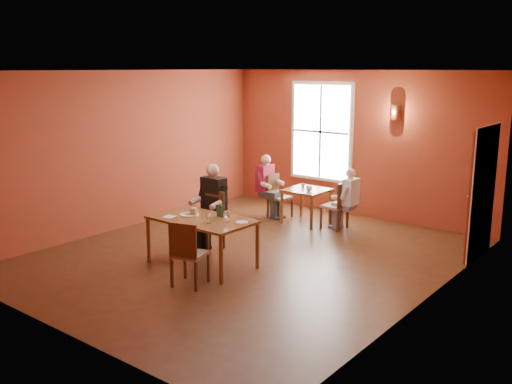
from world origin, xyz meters
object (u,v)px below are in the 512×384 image
Objects in this scene: chair_diner_main at (207,221)px; diner_white at (336,199)px; chair_diner_white at (335,205)px; second_table at (306,206)px; chair_diner_maroon at (280,196)px; diner_main at (205,210)px; chair_empty at (190,253)px; main_table at (202,242)px; diner_maroon at (279,188)px.

chair_diner_main is 0.86× the size of diner_white.
chair_diner_main is 1.07× the size of chair_diner_white.
chair_diner_maroon is (-0.65, 0.00, 0.10)m from second_table.
diner_main is 1.55× the size of chair_diner_maroon.
chair_empty is at bearing 178.01° from diner_white.
chair_diner_main is 1.11× the size of chair_diner_maroon.
chair_empty is 1.07× the size of chair_diner_maroon.
chair_empty is at bearing 178.46° from chair_diner_white.
chair_diner_white is 0.12m from diner_white.
second_table is at bearing 82.13° from chair_empty.
chair_diner_white is at bearing 0.00° from second_table.
diner_main is at bearing 5.87° from chair_diner_maroon.
chair_diner_maroon is at bearing 103.65° from main_table.
main_table is 1.82× the size of chair_diner_maroon.
chair_diner_maroon is (-0.26, 2.50, -0.25)m from diner_main.
diner_main reaches higher than diner_white.
main_table is at bearing 169.57° from diner_white.
chair_diner_main is at bearing 157.07° from chair_diner_white.
chair_diner_maroon reaches higher than main_table.
diner_white is 0.92× the size of diner_maroon.
chair_diner_main is at bearing 156.48° from diner_white.
main_table is at bearing -88.04° from second_table.
chair_empty is at bearing 124.76° from chair_diner_main.
chair_diner_main is at bearing 127.57° from main_table.
diner_white is at bearing 0.00° from second_table.
chair_empty is 4.02m from diner_maroon.
second_table is at bearing -99.06° from chair_diner_main.
main_table is at bearing 170.11° from chair_diner_white.
diner_maroon is at bearing -90.00° from chair_diner_maroon.
diner_maroon reaches higher than main_table.
diner_main is at bearing 156.73° from diner_white.
chair_empty is (0.44, -0.71, 0.10)m from main_table.
chair_diner_maroon is (-1.20, 3.82, -0.03)m from chair_empty.
diner_maroon is (-0.79, 3.12, 0.25)m from main_table.
diner_maroon is (-0.03, 0.00, 0.18)m from chair_diner_maroon.
chair_diner_white reaches higher than chair_diner_maroon.
diner_main is (-0.50, 0.62, 0.31)m from main_table.
diner_maroon is at bearing 90.00° from diner_white.
diner_maroon reaches higher than second_table.
main_table is 0.84m from chair_empty.
chair_diner_main reaches higher than second_table.
diner_main is at bearing 128.88° from main_table.
main_table is 3.21m from chair_diner_maroon.
chair_diner_main is 2.68m from chair_diner_white.
diner_main reaches higher than chair_diner_main.
diner_maroon reaches higher than diner_white.
diner_white reaches higher than chair_diner_maroon.
diner_maroon reaches higher than chair_empty.
main_table is 0.86m from diner_main.
chair_diner_white is 1.34m from diner_maroon.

